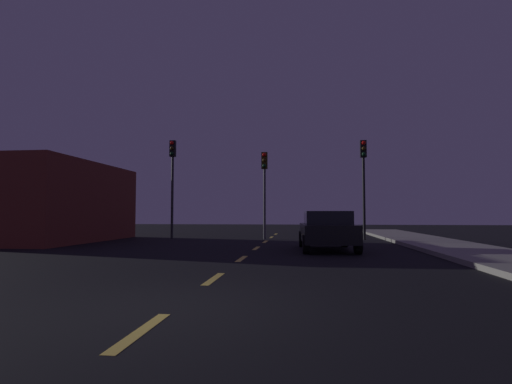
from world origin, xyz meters
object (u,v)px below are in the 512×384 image
at_px(traffic_signal_center, 264,178).
at_px(traffic_signal_left, 172,170).
at_px(traffic_signal_right, 364,170).
at_px(car_stopped_ahead, 327,230).

bearing_deg(traffic_signal_center, traffic_signal_left, 179.98).
height_order(traffic_signal_left, traffic_signal_center, traffic_signal_left).
relative_size(traffic_signal_left, traffic_signal_right, 1.04).
relative_size(traffic_signal_center, car_stopped_ahead, 1.11).
height_order(traffic_signal_left, car_stopped_ahead, traffic_signal_left).
height_order(traffic_signal_center, traffic_signal_right, traffic_signal_right).
distance_m(traffic_signal_left, traffic_signal_right, 10.35).
distance_m(traffic_signal_left, traffic_signal_center, 5.15).
bearing_deg(traffic_signal_center, car_stopped_ahead, -64.99).
xyz_separation_m(traffic_signal_right, car_stopped_ahead, (-2.28, -6.32, -2.89)).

